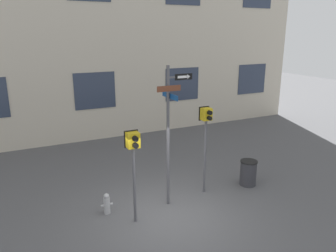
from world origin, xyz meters
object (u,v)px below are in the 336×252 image
at_px(street_sign_pole, 170,126).
at_px(trash_bin, 248,173).
at_px(pedestrian_signal_right, 206,127).
at_px(pedestrian_signal_left, 133,151).
at_px(fire_hydrant, 107,204).

distance_m(street_sign_pole, trash_bin, 3.70).
height_order(street_sign_pole, trash_bin, street_sign_pole).
relative_size(street_sign_pole, pedestrian_signal_right, 1.47).
relative_size(pedestrian_signal_left, pedestrian_signal_right, 0.91).
bearing_deg(trash_bin, fire_hydrant, 176.70).
height_order(fire_hydrant, trash_bin, trash_bin).
bearing_deg(street_sign_pole, trash_bin, -0.31).
xyz_separation_m(pedestrian_signal_left, trash_bin, (4.39, 0.48, -1.66)).
bearing_deg(pedestrian_signal_right, street_sign_pole, -172.54).
bearing_deg(trash_bin, pedestrian_signal_left, -173.81).
relative_size(fire_hydrant, trash_bin, 0.72).
bearing_deg(trash_bin, pedestrian_signal_right, 173.38).
bearing_deg(street_sign_pole, pedestrian_signal_left, -159.74).
xyz_separation_m(pedestrian_signal_left, pedestrian_signal_right, (2.70, 0.67, 0.17)).
relative_size(street_sign_pole, fire_hydrant, 6.67).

